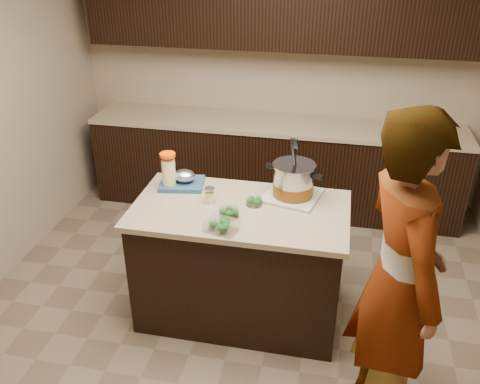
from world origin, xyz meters
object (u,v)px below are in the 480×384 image
object	(u,v)px
island	(240,262)
stock_pot	(293,182)
person	(398,281)
lemonade_pitcher	(169,172)

from	to	relation	value
island	stock_pot	distance (m)	0.69
island	person	size ratio (longest dim) A/B	0.77
stock_pot	lemonade_pitcher	world-z (taller)	stock_pot
island	stock_pot	xyz separation A→B (m)	(0.33, 0.22, 0.57)
lemonade_pitcher	person	size ratio (longest dim) A/B	0.14
island	person	xyz separation A→B (m)	(0.98, -0.68, 0.50)
stock_pot	lemonade_pitcher	distance (m)	0.89
stock_pot	person	bearing A→B (deg)	-37.12
island	person	distance (m)	1.29
lemonade_pitcher	person	bearing A→B (deg)	-29.21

